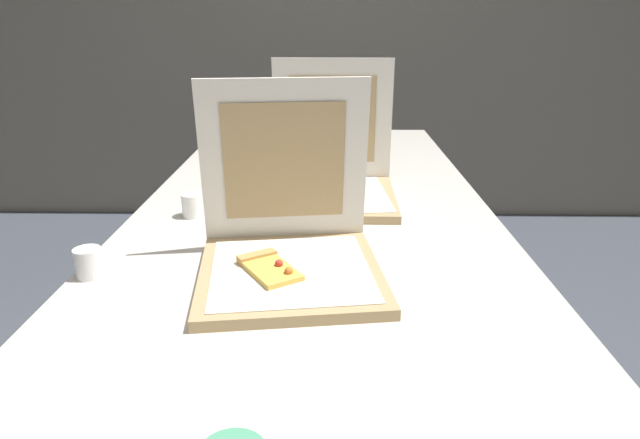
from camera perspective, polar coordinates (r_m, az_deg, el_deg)
The scene contains 7 objects.
wall_back at distance 3.41m, azimuth 0.35°, elevation 21.98°, with size 10.00×0.10×2.60m, color gray.
table at distance 1.39m, azimuth -0.70°, elevation -1.49°, with size 0.95×2.29×0.74m.
pizza_box_front at distance 1.07m, azimuth -3.39°, elevation -2.98°, with size 0.39×0.40×0.37m.
pizza_box_middle at distance 1.52m, azimuth 1.20°, elevation 4.33°, with size 0.36×0.36×0.37m.
cup_white_mid at distance 1.41m, azimuth -13.46°, elevation 1.48°, with size 0.05×0.05×0.06m, color white.
cup_white_far at distance 1.68m, azimuth -9.29°, elevation 4.83°, with size 0.05×0.05×0.06m, color white.
cup_white_near_left at distance 1.15m, azimuth -23.42°, elevation -4.25°, with size 0.05×0.05×0.06m, color white.
Camera 1 is at (0.04, -0.66, 1.23)m, focal length 30.06 mm.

